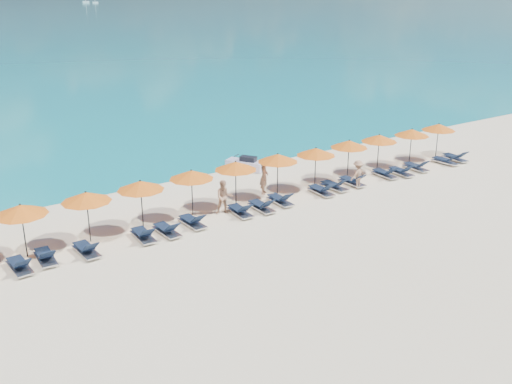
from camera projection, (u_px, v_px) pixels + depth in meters
ground at (295, 237)px, 24.82m from camera, size 1400.00×1400.00×0.00m
sailboat_near at (95, 2)px, 575.81m from camera, size 5.56×1.85×10.19m
sailboat_far at (86, 2)px, 586.47m from camera, size 6.85×2.28×12.56m
jetski at (246, 164)px, 34.10m from camera, size 1.90×2.46×0.83m
beachgoer_a at (264, 177)px, 29.89m from camera, size 0.79×0.79×1.84m
beachgoer_b at (224, 197)px, 27.14m from camera, size 0.93×0.75×1.67m
beachgoer_c at (358, 174)px, 30.81m from camera, size 1.04×0.56×1.54m
umbrella_2 at (21, 210)px, 22.29m from camera, size 2.10×2.10×2.28m
umbrella_3 at (86, 197)px, 23.70m from camera, size 2.10×2.10×2.28m
umbrella_4 at (140, 185)px, 25.11m from camera, size 2.10×2.10×2.28m
umbrella_5 at (191, 175)px, 26.60m from camera, size 2.10×2.10×2.28m
umbrella_6 at (236, 166)px, 27.95m from camera, size 2.10×2.10×2.28m
umbrella_7 at (278, 158)px, 29.30m from camera, size 2.10×2.10×2.28m
umbrella_8 at (316, 152)px, 30.42m from camera, size 2.10×2.10×2.28m
umbrella_9 at (349, 144)px, 31.97m from camera, size 2.10×2.10×2.28m
umbrella_10 at (379, 138)px, 33.26m from camera, size 2.10×2.10×2.28m
umbrella_11 at (412, 132)px, 34.61m from camera, size 2.10×2.10×2.28m
umbrella_12 at (439, 127)px, 35.99m from camera, size 2.10×2.10×2.28m
lounger_3 at (20, 265)px, 21.69m from camera, size 0.70×1.73×0.66m
lounger_4 at (45, 256)px, 22.43m from camera, size 0.72×1.73×0.66m
lounger_5 at (86, 249)px, 23.05m from camera, size 0.70×1.73×0.66m
lounger_6 at (143, 235)px, 24.44m from camera, size 0.72×1.73×0.66m
lounger_7 at (167, 230)px, 24.95m from camera, size 0.68×1.72×0.66m
lounger_8 at (193, 221)px, 25.86m from camera, size 0.67×1.72×0.66m
lounger_9 at (240, 211)px, 27.13m from camera, size 0.75×1.74×0.66m
lounger_10 at (262, 206)px, 27.71m from camera, size 0.68×1.72×0.66m
lounger_11 at (280, 200)px, 28.57m from camera, size 0.71×1.73×0.66m
lounger_12 at (321, 190)px, 29.93m from camera, size 0.73×1.74×0.66m
lounger_13 at (334, 185)px, 30.67m from camera, size 0.72×1.73×0.66m
lounger_14 at (352, 181)px, 31.39m from camera, size 0.64×1.71×0.66m
lounger_15 at (385, 173)px, 32.73m from camera, size 0.75×1.74×0.66m
lounger_16 at (401, 171)px, 33.10m from camera, size 0.78×1.75×0.66m
lounger_17 at (416, 167)px, 34.00m from camera, size 0.74×1.74×0.66m
lounger_18 at (446, 160)px, 35.25m from camera, size 0.74×1.74×0.66m
lounger_19 at (455, 157)px, 35.92m from camera, size 0.79×1.75×0.66m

